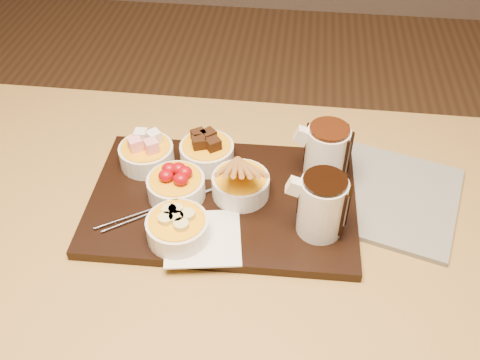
# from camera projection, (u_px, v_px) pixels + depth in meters

# --- Properties ---
(dining_table) EXTENTS (1.20, 0.80, 0.75)m
(dining_table) POSITION_uv_depth(u_px,v_px,m) (210.00, 273.00, 0.95)
(dining_table) COLOR #A8823E
(dining_table) RESTS_ON ground
(serving_board) EXTENTS (0.47, 0.31, 0.02)m
(serving_board) POSITION_uv_depth(u_px,v_px,m) (223.00, 200.00, 0.94)
(serving_board) COLOR black
(serving_board) RESTS_ON dining_table
(napkin) EXTENTS (0.14, 0.14, 0.00)m
(napkin) POSITION_uv_depth(u_px,v_px,m) (203.00, 238.00, 0.86)
(napkin) COLOR white
(napkin) RESTS_ON serving_board
(bowl_marshmallows) EXTENTS (0.10, 0.10, 0.04)m
(bowl_marshmallows) POSITION_uv_depth(u_px,v_px,m) (147.00, 155.00, 0.98)
(bowl_marshmallows) COLOR white
(bowl_marshmallows) RESTS_ON serving_board
(bowl_cake) EXTENTS (0.10, 0.10, 0.04)m
(bowl_cake) POSITION_uv_depth(u_px,v_px,m) (207.00, 154.00, 0.99)
(bowl_cake) COLOR white
(bowl_cake) RESTS_ON serving_board
(bowl_strawberries) EXTENTS (0.10, 0.10, 0.04)m
(bowl_strawberries) POSITION_uv_depth(u_px,v_px,m) (176.00, 187.00, 0.92)
(bowl_strawberries) COLOR white
(bowl_strawberries) RESTS_ON serving_board
(bowl_biscotti) EXTENTS (0.10, 0.10, 0.04)m
(bowl_biscotti) POSITION_uv_depth(u_px,v_px,m) (241.00, 186.00, 0.92)
(bowl_biscotti) COLOR white
(bowl_biscotti) RESTS_ON serving_board
(bowl_bananas) EXTENTS (0.10, 0.10, 0.04)m
(bowl_bananas) POSITION_uv_depth(u_px,v_px,m) (178.00, 229.00, 0.85)
(bowl_bananas) COLOR white
(bowl_bananas) RESTS_ON serving_board
(pitcher_dark_chocolate) EXTENTS (0.08, 0.08, 0.10)m
(pitcher_dark_chocolate) POSITION_uv_depth(u_px,v_px,m) (322.00, 206.00, 0.84)
(pitcher_dark_chocolate) COLOR silver
(pitcher_dark_chocolate) RESTS_ON serving_board
(pitcher_milk_chocolate) EXTENTS (0.08, 0.08, 0.10)m
(pitcher_milk_chocolate) POSITION_uv_depth(u_px,v_px,m) (326.00, 154.00, 0.93)
(pitcher_milk_chocolate) COLOR silver
(pitcher_milk_chocolate) RESTS_ON serving_board
(fondue_skewers) EXTENTS (0.17, 0.23, 0.01)m
(fondue_skewers) POSITION_uv_depth(u_px,v_px,m) (169.00, 203.00, 0.91)
(fondue_skewers) COLOR silver
(fondue_skewers) RESTS_ON serving_board
(newspaper) EXTENTS (0.36, 0.31, 0.01)m
(newspaper) POSITION_uv_depth(u_px,v_px,m) (370.00, 191.00, 0.96)
(newspaper) COLOR beige
(newspaper) RESTS_ON dining_table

